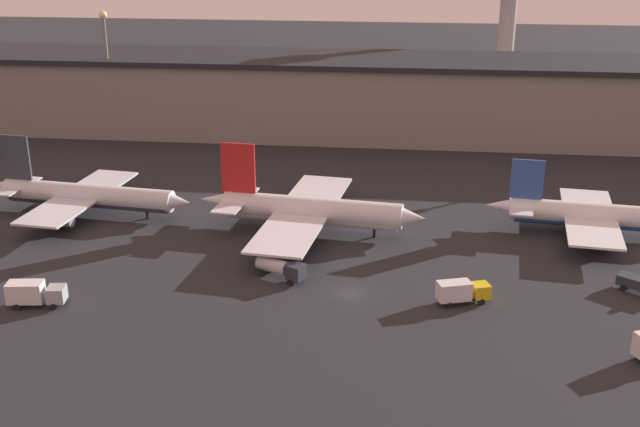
# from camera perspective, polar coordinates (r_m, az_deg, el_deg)

# --- Properties ---
(ground) EXTENTS (600.00, 600.00, 0.00)m
(ground) POSITION_cam_1_polar(r_m,az_deg,el_deg) (111.02, 2.08, -5.68)
(ground) COLOR #26262B
(terminal_building) EXTENTS (210.06, 25.65, 18.28)m
(terminal_building) POSITION_cam_1_polar(r_m,az_deg,el_deg) (188.99, 4.24, 8.28)
(terminal_building) COLOR gray
(terminal_building) RESTS_ON ground
(airplane_0) EXTENTS (38.65, 30.10, 13.33)m
(airplane_0) POSITION_cam_1_polar(r_m,az_deg,el_deg) (144.56, -16.35, 1.24)
(airplane_0) COLOR silver
(airplane_0) RESTS_ON ground
(airplane_1) EXTENTS (37.98, 38.12, 14.30)m
(airplane_1) POSITION_cam_1_polar(r_m,az_deg,el_deg) (130.59, -0.80, 0.22)
(airplane_1) COLOR silver
(airplane_1) RESTS_ON ground
(airplane_2) EXTENTS (35.67, 27.78, 11.99)m
(airplane_2) POSITION_cam_1_polar(r_m,az_deg,el_deg) (136.86, 19.05, -0.15)
(airplane_2) COLOR white
(airplane_2) RESTS_ON ground
(service_vehicle_0) EXTENTS (7.80, 3.54, 3.45)m
(service_vehicle_0) POSITION_cam_1_polar(r_m,az_deg,el_deg) (113.17, -19.67, -5.34)
(service_vehicle_0) COLOR #9EA3A8
(service_vehicle_0) RESTS_ON ground
(service_vehicle_4) EXTENTS (7.46, 4.35, 3.21)m
(service_vehicle_4) POSITION_cam_1_polar(r_m,az_deg,el_deg) (109.04, 10.01, -5.45)
(service_vehicle_4) COLOR gold
(service_vehicle_4) RESTS_ON ground
(service_vehicle_5) EXTENTS (7.77, 5.34, 2.82)m
(service_vehicle_5) POSITION_cam_1_polar(r_m,az_deg,el_deg) (114.64, -2.82, -3.88)
(service_vehicle_5) COLOR #282D38
(service_vehicle_5) RESTS_ON ground
(lamp_post_0) EXTENTS (1.80, 1.80, 28.94)m
(lamp_post_0) POSITION_cam_1_polar(r_m,az_deg,el_deg) (191.28, -14.90, 10.51)
(lamp_post_0) COLOR slate
(lamp_post_0) RESTS_ON ground
(control_tower) EXTENTS (9.00, 9.00, 45.87)m
(control_tower) POSITION_cam_1_polar(r_m,az_deg,el_deg) (222.69, 13.27, 14.17)
(control_tower) COLOR #99999E
(control_tower) RESTS_ON ground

